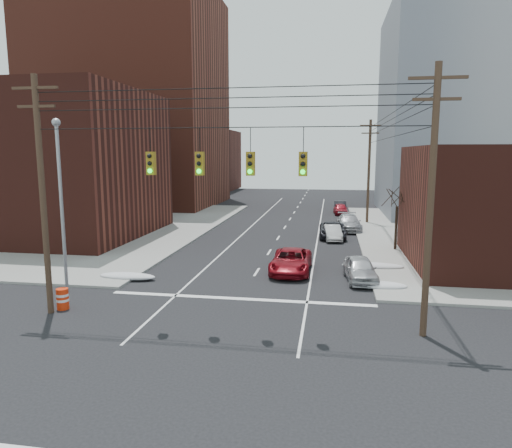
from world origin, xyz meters
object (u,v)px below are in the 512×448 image
(red_pickup, at_px, (291,261))
(parked_car_a, at_px, (360,269))
(parked_car_b, at_px, (333,233))
(construction_barrel, at_px, (63,299))
(parked_car_d, at_px, (349,223))
(lot_car_a, at_px, (104,230))
(parked_car_f, at_px, (340,207))
(parked_car_c, at_px, (333,230))
(parked_car_e, at_px, (341,209))
(lot_car_b, at_px, (143,216))
(lot_car_c, at_px, (83,226))
(lot_car_d, at_px, (125,219))

(red_pickup, relative_size, parked_car_a, 1.24)
(parked_car_b, height_order, construction_barrel, parked_car_b)
(parked_car_d, bearing_deg, lot_car_a, -162.93)
(parked_car_f, height_order, lot_car_a, lot_car_a)
(parked_car_c, relative_size, parked_car_d, 0.93)
(parked_car_e, bearing_deg, parked_car_d, -91.34)
(red_pickup, height_order, lot_car_b, lot_car_b)
(parked_car_c, xyz_separation_m, lot_car_b, (-19.74, 4.06, 0.24))
(lot_car_b, height_order, lot_car_c, lot_car_b)
(lot_car_b, bearing_deg, lot_car_a, 160.42)
(red_pickup, relative_size, lot_car_b, 0.93)
(parked_car_c, height_order, parked_car_e, parked_car_c)
(parked_car_a, height_order, parked_car_d, parked_car_d)
(parked_car_d, distance_m, lot_car_a, 23.04)
(lot_car_b, bearing_deg, parked_car_e, -77.83)
(parked_car_a, distance_m, parked_car_f, 32.45)
(parked_car_c, relative_size, lot_car_d, 1.36)
(parked_car_b, relative_size, parked_car_f, 0.91)
(parked_car_c, bearing_deg, parked_car_f, 85.35)
(parked_car_a, bearing_deg, construction_barrel, -158.80)
(parked_car_e, xyz_separation_m, lot_car_c, (-24.10, -18.06, 0.12))
(parked_car_f, bearing_deg, parked_car_c, -94.10)
(parked_car_b, distance_m, construction_barrel, 24.09)
(red_pickup, xyz_separation_m, parked_car_b, (2.64, 11.50, -0.09))
(parked_car_a, bearing_deg, parked_car_d, 84.27)
(parked_car_a, relative_size, parked_car_b, 1.09)
(red_pickup, xyz_separation_m, parked_car_a, (4.24, -1.35, -0.01))
(parked_car_c, xyz_separation_m, lot_car_a, (-19.97, -3.91, 0.12))
(parked_car_f, relative_size, lot_car_c, 0.95)
(red_pickup, height_order, parked_car_b, red_pickup)
(lot_car_a, xyz_separation_m, lot_car_c, (-3.11, 1.92, -0.02))
(lot_car_b, bearing_deg, parked_car_f, -72.96)
(red_pickup, bearing_deg, lot_car_b, 136.13)
(parked_car_b, bearing_deg, red_pickup, -109.45)
(parked_car_b, relative_size, parked_car_c, 0.78)
(red_pickup, relative_size, parked_car_d, 0.98)
(parked_car_a, distance_m, lot_car_d, 28.21)
(red_pickup, height_order, lot_car_d, red_pickup)
(parked_car_d, height_order, lot_car_c, parked_car_d)
(parked_car_b, bearing_deg, lot_car_b, 158.94)
(lot_car_b, relative_size, lot_car_d, 1.54)
(parked_car_c, bearing_deg, parked_car_b, -91.57)
(parked_car_b, xyz_separation_m, lot_car_a, (-19.97, -2.85, 0.18))
(red_pickup, bearing_deg, construction_barrel, -139.49)
(parked_car_c, height_order, parked_car_d, parked_car_d)
(lot_car_a, relative_size, lot_car_b, 0.72)
(red_pickup, bearing_deg, lot_car_a, 153.80)
(lot_car_b, bearing_deg, parked_car_c, -119.51)
(parked_car_d, xyz_separation_m, parked_car_f, (-0.60, 14.36, -0.08))
(parked_car_c, bearing_deg, lot_car_c, -176.64)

